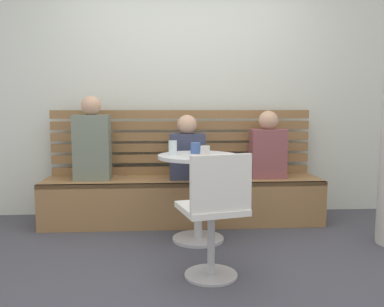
% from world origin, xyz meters
% --- Properties ---
extents(ground, '(8.00, 8.00, 0.00)m').
position_xyz_m(ground, '(0.00, 0.00, 0.00)').
color(ground, '#42424C').
extents(back_wall, '(5.20, 0.10, 2.90)m').
position_xyz_m(back_wall, '(0.00, 1.64, 1.45)').
color(back_wall, silver).
rests_on(back_wall, ground).
extents(booth_bench, '(2.70, 0.52, 0.44)m').
position_xyz_m(booth_bench, '(0.00, 1.20, 0.22)').
color(booth_bench, olive).
rests_on(booth_bench, ground).
extents(booth_backrest, '(2.65, 0.04, 0.67)m').
position_xyz_m(booth_backrest, '(0.00, 1.44, 0.78)').
color(booth_backrest, olive).
rests_on(booth_backrest, booth_bench).
extents(cafe_table, '(0.68, 0.68, 0.74)m').
position_xyz_m(cafe_table, '(0.10, 0.65, 0.52)').
color(cafe_table, '#ADADB2').
rests_on(cafe_table, ground).
extents(white_chair, '(0.49, 0.49, 0.85)m').
position_xyz_m(white_chair, '(0.15, -0.16, 0.46)').
color(white_chair, '#ADADB2').
rests_on(white_chair, ground).
extents(person_adult, '(0.34, 0.22, 0.81)m').
position_xyz_m(person_adult, '(-0.87, 1.21, 0.80)').
color(person_adult, slate).
rests_on(person_adult, booth_bench).
extents(person_child_left, '(0.34, 0.22, 0.62)m').
position_xyz_m(person_child_left, '(0.04, 1.19, 0.71)').
color(person_child_left, '#333851').
rests_on(person_child_left, booth_bench).
extents(person_child_middle, '(0.34, 0.22, 0.66)m').
position_xyz_m(person_child_middle, '(0.84, 1.21, 0.73)').
color(person_child_middle, brown).
rests_on(person_child_middle, booth_bench).
extents(cup_glass_short, '(0.08, 0.08, 0.08)m').
position_xyz_m(cup_glass_short, '(0.16, 0.61, 0.78)').
color(cup_glass_short, silver).
rests_on(cup_glass_short, cafe_table).
extents(cup_glass_tall, '(0.07, 0.07, 0.12)m').
position_xyz_m(cup_glass_tall, '(-0.11, 0.66, 0.80)').
color(cup_glass_tall, silver).
rests_on(cup_glass_tall, cafe_table).
extents(cup_mug_blue, '(0.08, 0.08, 0.09)m').
position_xyz_m(cup_mug_blue, '(0.09, 0.74, 0.79)').
color(cup_mug_blue, '#3D5B9E').
rests_on(cup_mug_blue, cafe_table).
extents(plate_small, '(0.17, 0.17, 0.01)m').
position_xyz_m(plate_small, '(0.12, 0.47, 0.75)').
color(plate_small, '#DB4C42').
rests_on(plate_small, cafe_table).
extents(phone_on_table, '(0.09, 0.15, 0.01)m').
position_xyz_m(phone_on_table, '(0.32, 0.51, 0.74)').
color(phone_on_table, black).
rests_on(phone_on_table, cafe_table).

